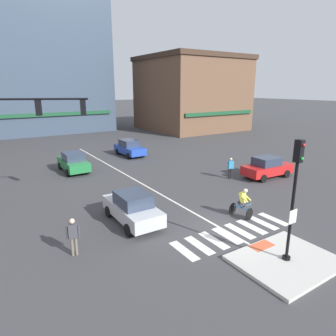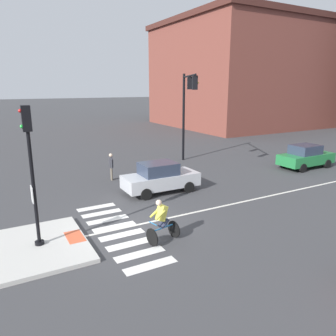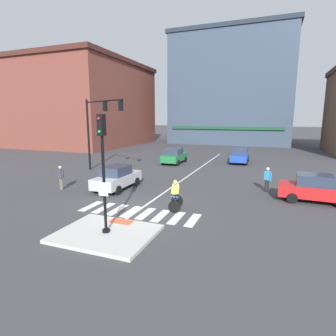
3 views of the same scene
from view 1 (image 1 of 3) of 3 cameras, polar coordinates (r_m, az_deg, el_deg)
The scene contains 23 objects.
ground_plane at distance 15.38m, azimuth 11.14°, elevation -11.47°, with size 300.00×300.00×0.00m, color #3D3D3F.
traffic_island at distance 13.43m, azimuth 21.71°, elevation -16.20°, with size 4.01×3.17×0.15m, color beige.
tactile_pad_front at distance 14.01m, azimuth 17.57°, elevation -14.03°, with size 1.10×0.60×0.01m, color #DB5B38.
signal_pole at distance 12.19m, azimuth 23.12°, elevation -4.01°, with size 0.44×0.38×4.87m.
crosswalk_stripe_a at distance 13.35m, azimuth 3.09°, elevation -15.58°, with size 0.44×1.80×0.01m, color silver.
crosswalk_stripe_b at distance 13.80m, azimuth 6.04°, elevation -14.54°, with size 0.44×1.80×0.01m, color silver.
crosswalk_stripe_c at distance 14.28m, azimuth 8.76°, elevation -13.54°, with size 0.44×1.80×0.01m, color silver.
crosswalk_stripe_d at distance 14.80m, azimuth 11.28°, elevation -12.59°, with size 0.44×1.80×0.01m, color silver.
crosswalk_stripe_e at distance 15.34m, azimuth 13.61°, elevation -11.67°, with size 0.44×1.80×0.01m, color silver.
crosswalk_stripe_f at distance 15.91m, azimuth 15.76°, elevation -10.81°, with size 0.44×1.80×0.01m, color silver.
crosswalk_stripe_g at distance 16.51m, azimuth 17.75°, elevation -9.99°, with size 0.44×1.80×0.01m, color silver.
crosswalk_stripe_h at distance 17.12m, azimuth 19.59°, elevation -9.22°, with size 0.44×1.80×0.01m, color silver.
lane_centre_line at distance 22.99m, azimuth -6.55°, elevation -2.15°, with size 0.14×28.00×0.01m, color silver.
traffic_light_mast at distance 17.73m, azimuth -27.29°, elevation 6.17°, with size 5.27×2.56×6.50m.
building_corner_left at distance 53.22m, azimuth -24.92°, elevation 17.50°, with size 22.24×14.91×20.31m.
building_corner_right at distance 51.08m, azimuth 4.47°, elevation 14.13°, with size 14.84×14.82×11.73m.
car_silver_westbound_near at distance 15.62m, azimuth -6.86°, elevation -7.58°, with size 1.87×4.11×1.64m.
car_green_westbound_distant at distance 25.99m, azimuth -17.72°, elevation 1.10°, with size 1.85×4.10×1.64m.
car_blue_eastbound_distant at distance 30.86m, azimuth -7.41°, elevation 3.85°, with size 1.93×4.14×1.64m.
car_red_cross_right at distance 24.40m, azimuth 18.52°, elevation 0.13°, with size 4.19×2.02×1.64m.
cyclist at distance 16.52m, azimuth 14.13°, elevation -6.42°, with size 0.86×1.20×1.68m.
pedestrian_at_curb_left at distance 13.16m, azimuth -17.78°, elevation -11.98°, with size 0.54×0.29×1.67m.
pedestrian_waiting_far_side at distance 23.21m, azimuth 11.92°, elevation 0.29°, with size 0.52×0.33×1.67m.
Camera 1 is at (-9.73, -9.75, 6.84)m, focal length 31.71 mm.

